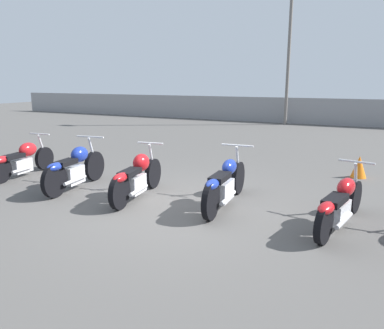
% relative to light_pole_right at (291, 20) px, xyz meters
% --- Properties ---
extents(ground_plane, '(60.00, 60.00, 0.00)m').
position_rel_light_pole_right_xyz_m(ground_plane, '(1.06, -13.79, -5.06)').
color(ground_plane, '#514F4C').
extents(fence_back, '(40.00, 0.04, 1.34)m').
position_rel_light_pole_right_xyz_m(fence_back, '(1.06, 0.69, -4.39)').
color(fence_back, gray).
rests_on(fence_back, ground_plane).
extents(light_pole_right, '(0.70, 0.35, 8.73)m').
position_rel_light_pole_right_xyz_m(light_pole_right, '(0.00, 0.00, 0.00)').
color(light_pole_right, slate).
rests_on(light_pole_right, ground_plane).
extents(motorcycle_slot_0, '(0.59, 1.96, 0.94)m').
position_rel_light_pole_right_xyz_m(motorcycle_slot_0, '(-3.25, -13.40, -4.66)').
color(motorcycle_slot_0, black).
rests_on(motorcycle_slot_0, ground_plane).
extents(motorcycle_slot_1, '(0.68, 2.02, 1.03)m').
position_rel_light_pole_right_xyz_m(motorcycle_slot_1, '(-1.40, -13.65, -4.62)').
color(motorcycle_slot_1, black).
rests_on(motorcycle_slot_1, ground_plane).
extents(motorcycle_slot_2, '(0.58, 2.04, 0.99)m').
position_rel_light_pole_right_xyz_m(motorcycle_slot_2, '(0.13, -13.63, -4.64)').
color(motorcycle_slot_2, black).
rests_on(motorcycle_slot_2, ground_plane).
extents(motorcycle_slot_3, '(0.63, 2.22, 1.01)m').
position_rel_light_pole_right_xyz_m(motorcycle_slot_3, '(1.83, -13.33, -4.64)').
color(motorcycle_slot_3, black).
rests_on(motorcycle_slot_3, ground_plane).
extents(motorcycle_slot_4, '(0.71, 2.12, 0.93)m').
position_rel_light_pole_right_xyz_m(motorcycle_slot_4, '(3.77, -13.51, -4.68)').
color(motorcycle_slot_4, black).
rests_on(motorcycle_slot_4, ground_plane).
extents(traffic_cone_near, '(0.35, 0.35, 0.52)m').
position_rel_light_pole_right_xyz_m(traffic_cone_near, '(3.90, -10.05, -4.81)').
color(traffic_cone_near, orange).
rests_on(traffic_cone_near, ground_plane).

